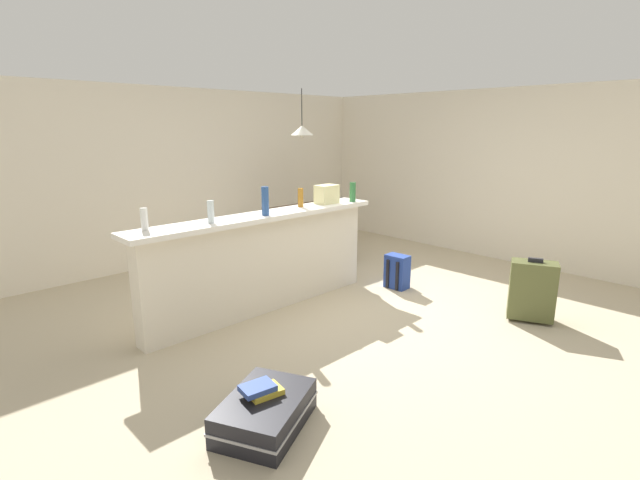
% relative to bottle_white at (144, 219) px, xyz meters
% --- Properties ---
extents(ground_plane, '(13.00, 13.00, 0.05)m').
position_rel_bottle_white_xyz_m(ground_plane, '(1.99, -0.68, -1.19)').
color(ground_plane, '#BCAD8E').
extents(wall_back, '(6.60, 0.10, 2.50)m').
position_rel_bottle_white_xyz_m(wall_back, '(1.99, 2.37, 0.08)').
color(wall_back, silver).
rests_on(wall_back, ground_plane).
extents(wall_right, '(0.10, 6.00, 2.50)m').
position_rel_bottle_white_xyz_m(wall_right, '(5.04, -0.38, 0.08)').
color(wall_right, silver).
rests_on(wall_right, ground_plane).
extents(partition_half_wall, '(2.80, 0.20, 1.02)m').
position_rel_bottle_white_xyz_m(partition_half_wall, '(1.22, -0.09, -0.66)').
color(partition_half_wall, silver).
rests_on(partition_half_wall, ground_plane).
extents(bar_countertop, '(2.96, 0.40, 0.05)m').
position_rel_bottle_white_xyz_m(bar_countertop, '(1.22, -0.09, -0.13)').
color(bar_countertop, white).
rests_on(bar_countertop, partition_half_wall).
extents(bottle_white, '(0.06, 0.06, 0.20)m').
position_rel_bottle_white_xyz_m(bottle_white, '(0.00, 0.00, 0.00)').
color(bottle_white, silver).
rests_on(bottle_white, bar_countertop).
extents(bottle_clear, '(0.06, 0.06, 0.22)m').
position_rel_bottle_white_xyz_m(bottle_clear, '(0.59, -0.13, 0.01)').
color(bottle_clear, silver).
rests_on(bottle_clear, bar_countertop).
extents(bottle_blue, '(0.08, 0.08, 0.30)m').
position_rel_bottle_white_xyz_m(bottle_blue, '(1.20, -0.18, 0.05)').
color(bottle_blue, '#284C89').
rests_on(bottle_blue, bar_countertop).
extents(bottle_amber, '(0.06, 0.06, 0.22)m').
position_rel_bottle_white_xyz_m(bottle_amber, '(1.80, -0.04, 0.01)').
color(bottle_amber, '#9E661E').
rests_on(bottle_amber, bar_countertop).
extents(bottle_green, '(0.08, 0.08, 0.24)m').
position_rel_bottle_white_xyz_m(bottle_green, '(2.52, -0.19, 0.02)').
color(bottle_green, '#2D6B38').
rests_on(bottle_green, bar_countertop).
extents(grocery_bag, '(0.26, 0.18, 0.22)m').
position_rel_bottle_white_xyz_m(grocery_bag, '(2.19, -0.07, 0.01)').
color(grocery_bag, beige).
rests_on(grocery_bag, bar_countertop).
extents(dining_table, '(1.10, 0.80, 0.74)m').
position_rel_bottle_white_xyz_m(dining_table, '(3.12, 1.27, -0.52)').
color(dining_table, '#4C331E').
rests_on(dining_table, ground_plane).
extents(dining_chair_near_partition, '(0.48, 0.48, 0.93)m').
position_rel_bottle_white_xyz_m(dining_chair_near_partition, '(3.12, 0.70, -0.65)').
color(dining_chair_near_partition, black).
rests_on(dining_chair_near_partition, ground_plane).
extents(pendant_lamp, '(0.34, 0.34, 0.71)m').
position_rel_bottle_white_xyz_m(pendant_lamp, '(3.06, 1.33, 0.74)').
color(pendant_lamp, black).
extents(suitcase_flat_black, '(0.89, 0.75, 0.22)m').
position_rel_bottle_white_xyz_m(suitcase_flat_black, '(-0.03, -1.74, -1.06)').
color(suitcase_flat_black, black).
rests_on(suitcase_flat_black, ground_plane).
extents(backpack_blue, '(0.26, 0.29, 0.42)m').
position_rel_bottle_white_xyz_m(backpack_blue, '(2.84, -0.67, -0.96)').
color(backpack_blue, '#233D93').
rests_on(backpack_blue, ground_plane).
extents(suitcase_upright_olive, '(0.40, 0.50, 0.67)m').
position_rel_bottle_white_xyz_m(suitcase_upright_olive, '(3.01, -2.24, -0.84)').
color(suitcase_upright_olive, '#51562D').
rests_on(suitcase_upright_olive, ground_plane).
extents(book_stack, '(0.29, 0.21, 0.08)m').
position_rel_bottle_white_xyz_m(book_stack, '(-0.03, -1.70, -0.91)').
color(book_stack, gold).
rests_on(book_stack, suitcase_flat_black).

